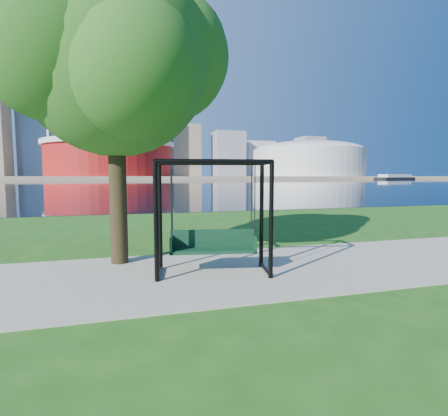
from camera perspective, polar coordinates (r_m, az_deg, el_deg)
name	(u,v)px	position (r m, az deg, el deg)	size (l,w,h in m)	color
ground	(232,266)	(8.23, 1.26, -9.37)	(900.00, 900.00, 0.00)	#1E5114
path	(238,270)	(7.77, 2.38, -10.15)	(120.00, 4.00, 0.03)	#9E937F
river	(131,183)	(109.65, -14.89, 3.97)	(900.00, 180.00, 0.02)	black
far_bank	(126,177)	(313.62, -15.72, 4.84)	(900.00, 228.00, 2.00)	#937F60
stadium	(110,158)	(243.03, -18.05, 7.84)	(83.00, 83.00, 32.00)	maroon
arena	(308,158)	(279.14, 13.54, 7.92)	(84.00, 84.00, 26.56)	beige
skyline	(120,138)	(328.75, -16.65, 10.91)	(392.00, 66.00, 96.50)	gray
swing	(213,220)	(7.31, -1.83, -1.94)	(2.49, 1.42, 2.41)	black
park_tree	(112,55)	(8.99, -17.83, 22.74)	(5.58, 5.04, 6.93)	black
barge	(395,177)	(250.54, 26.13, 4.55)	(33.25, 17.12, 3.21)	black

